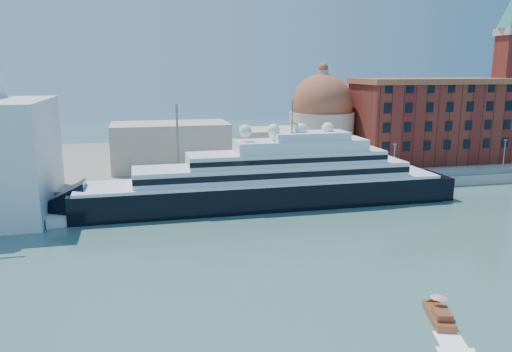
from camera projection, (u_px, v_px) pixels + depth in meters
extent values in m
plane|color=#39635C|center=(319.00, 241.00, 81.95)|extent=(400.00, 400.00, 0.00)
cube|color=gray|center=(267.00, 187.00, 114.04)|extent=(180.00, 10.00, 2.50)
cube|color=slate|center=(233.00, 158.00, 153.10)|extent=(260.00, 72.00, 2.00)
cube|color=slate|center=(272.00, 184.00, 109.37)|extent=(180.00, 0.10, 1.20)
cube|color=black|center=(264.00, 196.00, 102.60)|extent=(75.54, 11.62, 6.30)
cone|color=black|center=(59.00, 208.00, 93.61)|extent=(9.68, 11.62, 11.62)
cube|color=black|center=(428.00, 187.00, 111.18)|extent=(5.81, 10.65, 5.81)
cube|color=white|center=(264.00, 180.00, 101.89)|extent=(73.60, 11.82, 0.58)
cube|color=white|center=(273.00, 171.00, 101.96)|extent=(56.17, 9.68, 2.91)
cube|color=black|center=(280.00, 176.00, 97.35)|extent=(56.17, 0.15, 1.16)
cube|color=white|center=(287.00, 157.00, 102.05)|extent=(40.68, 8.72, 2.52)
cube|color=white|center=(301.00, 145.00, 102.20)|extent=(27.12, 7.75, 2.32)
cube|color=white|center=(310.00, 136.00, 102.24)|extent=(15.50, 6.78, 1.55)
cylinder|color=slate|center=(292.00, 116.00, 100.51)|extent=(0.29, 0.29, 6.78)
sphere|color=white|center=(245.00, 131.00, 98.89)|extent=(2.52, 2.52, 2.52)
sphere|color=white|center=(274.00, 130.00, 100.20)|extent=(2.52, 2.52, 2.52)
sphere|color=white|center=(301.00, 129.00, 101.51)|extent=(2.52, 2.52, 2.52)
sphere|color=white|center=(328.00, 129.00, 102.83)|extent=(2.52, 2.52, 2.52)
cube|color=white|center=(84.00, 217.00, 92.68)|extent=(14.35, 7.76, 1.82)
cube|color=white|center=(96.00, 208.00, 93.40)|extent=(5.11, 3.87, 1.37)
cube|color=maroon|center=(439.00, 317.00, 56.06)|extent=(3.92, 6.64, 1.05)
cube|color=maroon|center=(442.00, 314.00, 54.85)|extent=(2.40, 3.01, 0.84)
cylinder|color=slate|center=(438.00, 304.00, 56.30)|extent=(0.06, 0.06, 1.68)
cone|color=red|center=(439.00, 296.00, 56.10)|extent=(1.89, 1.89, 0.42)
cube|color=maroon|center=(429.00, 122.00, 140.47)|extent=(42.00, 18.00, 22.00)
cube|color=#984E31|center=(432.00, 81.00, 138.07)|extent=(43.00, 19.00, 1.50)
cube|color=maroon|center=(505.00, 98.00, 144.54)|extent=(6.00, 6.00, 35.00)
cube|color=beige|center=(512.00, 32.00, 140.68)|extent=(7.00, 7.00, 2.00)
cylinder|color=beige|center=(321.00, 137.00, 140.23)|extent=(18.00, 18.00, 14.00)
sphere|color=#984E31|center=(322.00, 105.00, 138.35)|extent=(17.00, 17.00, 17.00)
cylinder|color=beige|center=(323.00, 76.00, 136.68)|extent=(3.00, 3.00, 3.00)
cube|color=beige|center=(275.00, 147.00, 135.58)|extent=(18.00, 14.00, 10.00)
cube|color=beige|center=(170.00, 146.00, 130.94)|extent=(30.00, 16.00, 12.00)
cylinder|color=slate|center=(131.00, 174.00, 103.30)|extent=(0.24, 0.24, 8.00)
cube|color=slate|center=(130.00, 154.00, 102.45)|extent=(0.80, 0.30, 0.25)
cylinder|color=slate|center=(271.00, 167.00, 110.09)|extent=(0.24, 0.24, 8.00)
cube|color=slate|center=(271.00, 149.00, 109.23)|extent=(0.80, 0.30, 0.25)
cylinder|color=slate|center=(394.00, 161.00, 116.87)|extent=(0.24, 0.24, 8.00)
cube|color=slate|center=(395.00, 144.00, 116.02)|extent=(0.80, 0.30, 0.25)
cylinder|color=slate|center=(504.00, 156.00, 123.66)|extent=(0.24, 0.24, 8.00)
cube|color=slate|center=(506.00, 140.00, 122.80)|extent=(0.80, 0.30, 0.25)
cylinder|color=slate|center=(178.00, 147.00, 106.42)|extent=(0.50, 0.50, 18.00)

